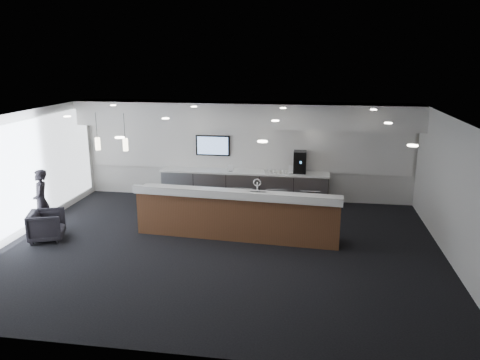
% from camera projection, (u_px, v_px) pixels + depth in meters
% --- Properties ---
extents(ground, '(10.00, 10.00, 0.00)m').
position_uv_depth(ground, '(221.00, 248.00, 10.78)').
color(ground, black).
rests_on(ground, ground).
extents(ceiling, '(10.00, 8.00, 0.02)m').
position_uv_depth(ceiling, '(219.00, 118.00, 10.01)').
color(ceiling, black).
rests_on(ceiling, back_wall).
extents(back_wall, '(10.00, 0.02, 3.00)m').
position_uv_depth(back_wall, '(246.00, 151.00, 14.21)').
color(back_wall, silver).
rests_on(back_wall, ground).
extents(left_wall, '(0.02, 8.00, 3.00)m').
position_uv_depth(left_wall, '(15.00, 177.00, 11.14)').
color(left_wall, silver).
rests_on(left_wall, ground).
extents(right_wall, '(0.02, 8.00, 3.00)m').
position_uv_depth(right_wall, '(458.00, 196.00, 9.65)').
color(right_wall, silver).
rests_on(right_wall, ground).
extents(soffit_bulkhead, '(10.00, 0.90, 0.70)m').
position_uv_depth(soffit_bulkhead, '(244.00, 115.00, 13.49)').
color(soffit_bulkhead, white).
rests_on(soffit_bulkhead, back_wall).
extents(alcove_panel, '(9.80, 0.06, 1.40)m').
position_uv_depth(alcove_panel, '(246.00, 148.00, 14.16)').
color(alcove_panel, white).
rests_on(alcove_panel, back_wall).
extents(window_blinds_wall, '(0.04, 7.36, 2.55)m').
position_uv_depth(window_blinds_wall, '(16.00, 177.00, 11.13)').
color(window_blinds_wall, silver).
rests_on(window_blinds_wall, left_wall).
extents(back_credenza, '(5.06, 0.66, 0.95)m').
position_uv_depth(back_credenza, '(244.00, 186.00, 14.13)').
color(back_credenza, gray).
rests_on(back_credenza, ground).
extents(wall_tv, '(1.05, 0.08, 0.62)m').
position_uv_depth(wall_tv, '(213.00, 145.00, 14.23)').
color(wall_tv, black).
rests_on(wall_tv, back_wall).
extents(pendant_left, '(0.12, 0.12, 0.30)m').
position_uv_depth(pendant_left, '(129.00, 143.00, 11.32)').
color(pendant_left, beige).
rests_on(pendant_left, ceiling).
extents(pendant_right, '(0.12, 0.12, 0.30)m').
position_uv_depth(pendant_right, '(102.00, 142.00, 11.43)').
color(pendant_right, beige).
rests_on(pendant_right, ceiling).
extents(ceiling_can_lights, '(7.00, 5.00, 0.02)m').
position_uv_depth(ceiling_can_lights, '(219.00, 120.00, 10.02)').
color(ceiling_can_lights, white).
rests_on(ceiling_can_lights, ceiling).
extents(service_counter, '(5.04, 1.17, 1.49)m').
position_uv_depth(service_counter, '(237.00, 214.00, 11.32)').
color(service_counter, brown).
rests_on(service_counter, ground).
extents(coffee_machine, '(0.38, 0.50, 0.65)m').
position_uv_depth(coffee_machine, '(300.00, 162.00, 13.74)').
color(coffee_machine, black).
rests_on(coffee_machine, back_credenza).
extents(info_sign_left, '(0.14, 0.03, 0.20)m').
position_uv_depth(info_sign_left, '(231.00, 168.00, 13.96)').
color(info_sign_left, white).
rests_on(info_sign_left, back_credenza).
extents(info_sign_right, '(0.20, 0.05, 0.26)m').
position_uv_depth(info_sign_right, '(292.00, 170.00, 13.64)').
color(info_sign_right, white).
rests_on(info_sign_right, back_credenza).
extents(armchair, '(1.00, 0.98, 0.71)m').
position_uv_depth(armchair, '(47.00, 226.00, 11.20)').
color(armchair, black).
rests_on(armchair, ground).
extents(lounge_guest, '(0.62, 0.70, 1.60)m').
position_uv_depth(lounge_guest, '(41.00, 201.00, 11.59)').
color(lounge_guest, black).
rests_on(lounge_guest, ground).
extents(cup_0, '(0.11, 0.11, 0.10)m').
position_uv_depth(cup_0, '(289.00, 172.00, 13.70)').
color(cup_0, white).
rests_on(cup_0, back_credenza).
extents(cup_1, '(0.15, 0.15, 0.10)m').
position_uv_depth(cup_1, '(284.00, 172.00, 13.72)').
color(cup_1, white).
rests_on(cup_1, back_credenza).
extents(cup_2, '(0.14, 0.14, 0.10)m').
position_uv_depth(cup_2, '(279.00, 172.00, 13.74)').
color(cup_2, white).
rests_on(cup_2, back_credenza).
extents(cup_3, '(0.14, 0.14, 0.10)m').
position_uv_depth(cup_3, '(275.00, 171.00, 13.76)').
color(cup_3, white).
rests_on(cup_3, back_credenza).
extents(cup_4, '(0.15, 0.15, 0.10)m').
position_uv_depth(cup_4, '(270.00, 171.00, 13.78)').
color(cup_4, white).
rests_on(cup_4, back_credenza).
extents(cup_5, '(0.12, 0.12, 0.10)m').
position_uv_depth(cup_5, '(265.00, 171.00, 13.80)').
color(cup_5, white).
rests_on(cup_5, back_credenza).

